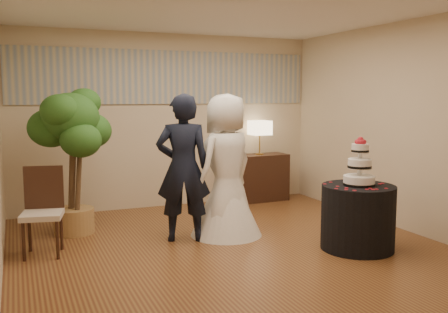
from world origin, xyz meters
name	(u,v)px	position (x,y,z in m)	size (l,w,h in m)	color
floor	(229,247)	(0.00, 0.00, 0.00)	(5.00, 5.00, 0.00)	brown
ceiling	(230,8)	(0.00, 0.00, 2.80)	(5.00, 5.00, 0.00)	white
wall_back	(168,121)	(0.00, 2.50, 1.40)	(5.00, 0.06, 2.80)	beige
wall_front	(369,155)	(0.00, -2.50, 1.40)	(5.00, 0.06, 2.80)	beige
wall_right	(398,126)	(2.50, 0.00, 1.40)	(0.06, 5.00, 2.80)	beige
mural_border	(168,77)	(0.00, 2.48, 2.10)	(4.90, 0.02, 0.85)	#9D9E95
groom	(183,168)	(-0.41, 0.50, 0.92)	(0.67, 0.44, 1.84)	black
bride	(226,165)	(0.18, 0.51, 0.92)	(0.93, 0.93, 1.84)	white
cake_table	(358,217)	(1.38, -0.65, 0.38)	(0.86, 0.86, 0.77)	black
wedding_cake	(360,161)	(1.38, -0.65, 1.05)	(0.37, 0.37, 0.57)	white
console	(259,178)	(1.54, 2.25, 0.40)	(0.96, 0.43, 0.80)	#311B11
table_lamp	(260,138)	(1.54, 2.25, 1.09)	(0.32, 0.32, 0.58)	beige
ficus_tree	(72,160)	(-1.65, 1.36, 0.98)	(0.93, 0.93, 1.95)	#28581C
side_chair	(42,212)	(-2.07, 0.55, 0.50)	(0.46, 0.48, 1.00)	#311B11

